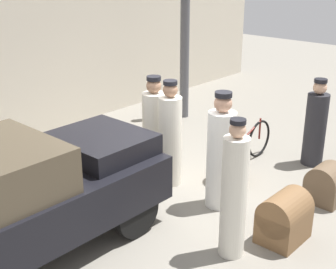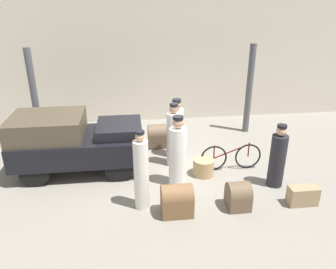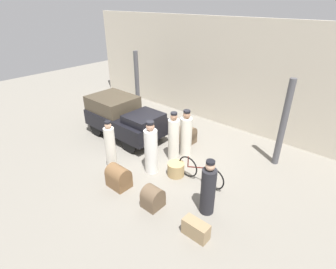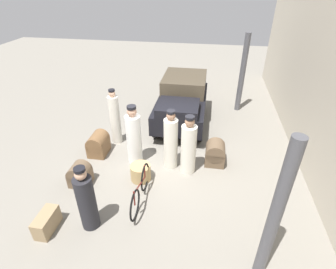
% 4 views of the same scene
% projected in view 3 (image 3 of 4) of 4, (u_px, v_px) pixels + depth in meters
% --- Properties ---
extents(ground_plane, '(30.00, 30.00, 0.00)m').
position_uv_depth(ground_plane, '(160.00, 158.00, 9.42)').
color(ground_plane, gray).
extents(station_building_facade, '(16.00, 0.15, 4.50)m').
position_uv_depth(station_building_facade, '(225.00, 74.00, 11.10)').
color(station_building_facade, beige).
rests_on(station_building_facade, ground).
extents(canopy_pillar_left, '(0.21, 0.21, 3.00)m').
position_uv_depth(canopy_pillar_left, '(137.00, 83.00, 12.51)').
color(canopy_pillar_left, '#4C4C51').
rests_on(canopy_pillar_left, ground).
extents(canopy_pillar_right, '(0.21, 0.21, 3.00)m').
position_uv_depth(canopy_pillar_right, '(283.00, 124.00, 8.47)').
color(canopy_pillar_right, '#4C4C51').
rests_on(canopy_pillar_right, ground).
extents(truck, '(3.32, 1.67, 1.58)m').
position_uv_depth(truck, '(123.00, 116.00, 10.56)').
color(truck, black).
rests_on(truck, ground).
extents(bicycle, '(1.68, 0.04, 0.77)m').
position_uv_depth(bicycle, '(200.00, 172.00, 8.03)').
color(bicycle, black).
rests_on(bicycle, ground).
extents(wicker_basket, '(0.54, 0.54, 0.45)m').
position_uv_depth(wicker_basket, '(176.00, 169.00, 8.43)').
color(wicker_basket, tan).
rests_on(wicker_basket, ground).
extents(porter_lifting_near_truck, '(0.41, 0.41, 1.74)m').
position_uv_depth(porter_lifting_near_truck, '(186.00, 135.00, 9.29)').
color(porter_lifting_near_truck, silver).
rests_on(porter_lifting_near_truck, ground).
extents(porter_standing_middle, '(0.43, 0.43, 1.81)m').
position_uv_depth(porter_standing_middle, '(151.00, 150.00, 8.35)').
color(porter_standing_middle, white).
rests_on(porter_standing_middle, ground).
extents(porter_with_bicycle, '(0.39, 0.39, 1.61)m').
position_uv_depth(porter_with_bicycle, '(208.00, 189.00, 6.75)').
color(porter_with_bicycle, '#232328').
rests_on(porter_with_bicycle, ground).
extents(porter_carrying_trunk, '(0.38, 0.38, 1.78)m').
position_uv_depth(porter_carrying_trunk, '(174.00, 138.00, 9.03)').
color(porter_carrying_trunk, silver).
rests_on(porter_carrying_trunk, ground).
extents(conductor_in_dark_uniform, '(0.33, 0.33, 1.84)m').
position_uv_depth(conductor_in_dark_uniform, '(111.00, 150.00, 8.29)').
color(conductor_in_dark_uniform, silver).
rests_on(conductor_in_dark_uniform, ground).
extents(trunk_umber_medium, '(0.57, 0.56, 0.72)m').
position_uv_depth(trunk_umber_medium, '(187.00, 135.00, 10.29)').
color(trunk_umber_medium, brown).
rests_on(trunk_umber_medium, ground).
extents(suitcase_small_leather, '(0.66, 0.30, 0.44)m').
position_uv_depth(suitcase_small_leather, '(196.00, 229.00, 6.25)').
color(suitcase_small_leather, '#937A56').
rests_on(suitcase_small_leather, ground).
extents(suitcase_black_upright, '(0.67, 0.52, 0.70)m').
position_uv_depth(suitcase_black_upright, '(119.00, 177.00, 7.88)').
color(suitcase_black_upright, brown).
rests_on(suitcase_black_upright, ground).
extents(trunk_barrel_dark, '(0.49, 0.52, 0.62)m').
position_uv_depth(trunk_barrel_dark, '(153.00, 198.00, 7.13)').
color(trunk_barrel_dark, brown).
rests_on(trunk_barrel_dark, ground).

